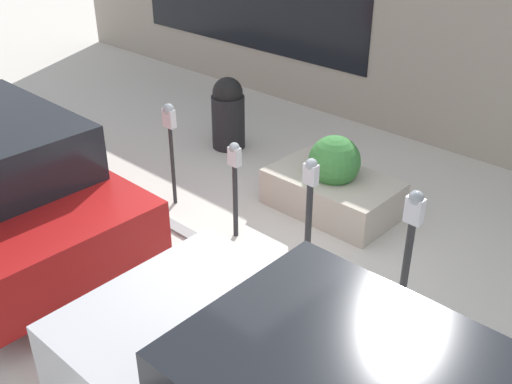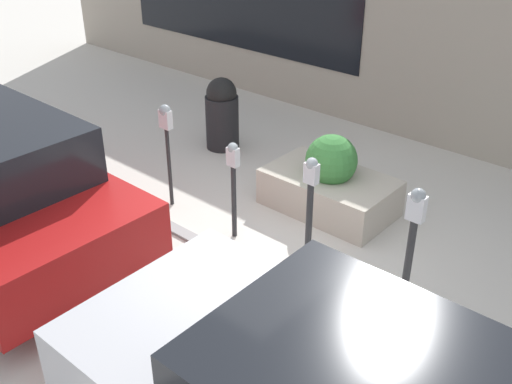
{
  "view_description": "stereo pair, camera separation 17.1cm",
  "coord_description": "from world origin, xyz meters",
  "views": [
    {
      "loc": [
        -3.87,
        4.07,
        4.06
      ],
      "look_at": [
        0.0,
        -0.1,
        0.91
      ],
      "focal_mm": 42.0,
      "sensor_mm": 36.0,
      "label": 1
    },
    {
      "loc": [
        -3.74,
        4.18,
        4.06
      ],
      "look_at": [
        0.0,
        -0.1,
        0.91
      ],
      "focal_mm": 42.0,
      "sensor_mm": 36.0,
      "label": 2
    }
  ],
  "objects": [
    {
      "name": "planter_box",
      "position": [
        0.06,
        -1.63,
        0.37
      ],
      "size": [
        1.67,
        1.01,
        1.05
      ],
      "color": "#B2A899",
      "rests_on": "ground_plane"
    },
    {
      "name": "building_facade",
      "position": [
        0.0,
        -4.47,
        1.71
      ],
      "size": [
        19.0,
        0.17,
        3.41
      ],
      "color": "#9E9384",
      "rests_on": "ground_plane"
    },
    {
      "name": "parking_meter_fourth",
      "position": [
        1.72,
        -0.35,
        1.07
      ],
      "size": [
        0.17,
        0.15,
        1.42
      ],
      "color": "#232326",
      "rests_on": "ground_plane"
    },
    {
      "name": "parking_meter_middle",
      "position": [
        0.55,
        -0.33,
        0.85
      ],
      "size": [
        0.14,
        0.12,
        1.25
      ],
      "color": "#232326",
      "rests_on": "ground_plane"
    },
    {
      "name": "parking_meter_second",
      "position": [
        -0.58,
        -0.31,
        0.91
      ],
      "size": [
        0.15,
        0.13,
        1.43
      ],
      "color": "#232326",
      "rests_on": "ground_plane"
    },
    {
      "name": "ground_plane",
      "position": [
        0.0,
        0.0,
        0.0
      ],
      "size": [
        40.0,
        40.0,
        0.0
      ],
      "primitive_type": "plane",
      "color": "beige"
    },
    {
      "name": "trash_bin",
      "position": [
        2.49,
        -2.13,
        0.58
      ],
      "size": [
        0.53,
        0.53,
        1.16
      ],
      "color": "black",
      "rests_on": "ground_plane"
    },
    {
      "name": "parking_meter_nearest",
      "position": [
        -1.74,
        -0.35,
        0.96
      ],
      "size": [
        0.17,
        0.14,
        1.48
      ],
      "color": "#232326",
      "rests_on": "ground_plane"
    },
    {
      "name": "curb_strip",
      "position": [
        0.0,
        0.08,
        0.02
      ],
      "size": [
        19.0,
        0.16,
        0.04
      ],
      "color": "gray",
      "rests_on": "ground_plane"
    }
  ]
}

